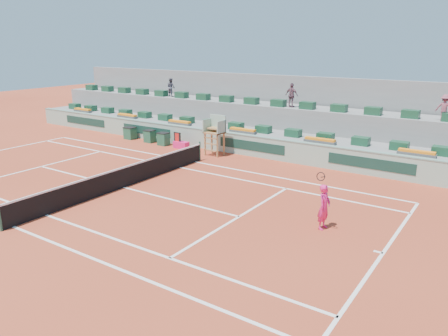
# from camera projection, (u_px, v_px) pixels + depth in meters

# --- Properties ---
(ground) EXTENTS (90.00, 90.00, 0.00)m
(ground) POSITION_uv_depth(u_px,v_px,m) (124.00, 187.00, 20.46)
(ground) COLOR #9F351E
(ground) RESTS_ON ground
(seating_tier_lower) EXTENTS (36.00, 4.00, 1.20)m
(seating_tier_lower) POSITION_uv_depth(u_px,v_px,m) (243.00, 136.00, 28.82)
(seating_tier_lower) COLOR gray
(seating_tier_lower) RESTS_ON ground
(seating_tier_upper) EXTENTS (36.00, 2.40, 2.60)m
(seating_tier_upper) POSITION_uv_depth(u_px,v_px,m) (256.00, 122.00, 29.90)
(seating_tier_upper) COLOR gray
(seating_tier_upper) RESTS_ON ground
(stadium_back_wall) EXTENTS (36.00, 0.40, 4.40)m
(stadium_back_wall) POSITION_uv_depth(u_px,v_px,m) (267.00, 106.00, 30.92)
(stadium_back_wall) COLOR gray
(stadium_back_wall) RESTS_ON ground
(player_bag) EXTENTS (1.02, 0.45, 0.45)m
(player_bag) POSITION_uv_depth(u_px,v_px,m) (181.00, 145.00, 27.97)
(player_bag) COLOR #F11F73
(player_bag) RESTS_ON ground
(spectator_left) EXTENTS (0.78, 0.67, 1.37)m
(spectator_left) POSITION_uv_depth(u_px,v_px,m) (171.00, 87.00, 32.99)
(spectator_left) COLOR #4A4956
(spectator_left) RESTS_ON seating_tier_upper
(spectator_mid) EXTENTS (0.93, 0.49, 1.51)m
(spectator_mid) POSITION_uv_depth(u_px,v_px,m) (292.00, 95.00, 27.38)
(spectator_mid) COLOR #754E5C
(spectator_mid) RESTS_ON seating_tier_upper
(spectator_right) EXTENTS (0.93, 0.59, 1.36)m
(spectator_right) POSITION_uv_depth(u_px,v_px,m) (444.00, 108.00, 22.69)
(spectator_right) COLOR #8C4656
(spectator_right) RESTS_ON seating_tier_upper
(court_lines) EXTENTS (23.89, 11.09, 0.01)m
(court_lines) POSITION_uv_depth(u_px,v_px,m) (124.00, 187.00, 20.46)
(court_lines) COLOR white
(court_lines) RESTS_ON ground
(tennis_net) EXTENTS (0.10, 11.97, 1.10)m
(tennis_net) POSITION_uv_depth(u_px,v_px,m) (123.00, 177.00, 20.32)
(tennis_net) COLOR black
(tennis_net) RESTS_ON ground
(advertising_hoarding) EXTENTS (36.00, 0.34, 1.26)m
(advertising_hoarding) POSITION_uv_depth(u_px,v_px,m) (225.00, 142.00, 27.04)
(advertising_hoarding) COLOR #8FB49F
(advertising_hoarding) RESTS_ON ground
(umpire_chair) EXTENTS (1.10, 0.90, 2.40)m
(umpire_chair) POSITION_uv_depth(u_px,v_px,m) (215.00, 130.00, 26.00)
(umpire_chair) COLOR olive
(umpire_chair) RESTS_ON ground
(seat_row_lower) EXTENTS (32.90, 0.60, 0.44)m
(seat_row_lower) POSITION_uv_depth(u_px,v_px,m) (236.00, 126.00, 27.87)
(seat_row_lower) COLOR #17452B
(seat_row_lower) RESTS_ON seating_tier_lower
(seat_row_upper) EXTENTS (32.90, 0.60, 0.44)m
(seat_row_upper) POSITION_uv_depth(u_px,v_px,m) (252.00, 101.00, 29.00)
(seat_row_upper) COLOR #17452B
(seat_row_upper) RESTS_ON seating_tier_upper
(flower_planters) EXTENTS (26.80, 0.36, 0.28)m
(flower_planters) POSITION_uv_depth(u_px,v_px,m) (210.00, 127.00, 28.07)
(flower_planters) COLOR #505050
(flower_planters) RESTS_ON seating_tier_lower
(drink_cooler_a) EXTENTS (0.71, 0.61, 0.84)m
(drink_cooler_a) POSITION_uv_depth(u_px,v_px,m) (163.00, 139.00, 28.78)
(drink_cooler_a) COLOR #1A5037
(drink_cooler_a) RESTS_ON ground
(drink_cooler_b) EXTENTS (0.68, 0.59, 0.84)m
(drink_cooler_b) POSITION_uv_depth(u_px,v_px,m) (150.00, 136.00, 29.62)
(drink_cooler_b) COLOR #1A5037
(drink_cooler_b) RESTS_ON ground
(drink_cooler_c) EXTENTS (0.77, 0.66, 0.84)m
(drink_cooler_c) POSITION_uv_depth(u_px,v_px,m) (130.00, 133.00, 30.65)
(drink_cooler_c) COLOR #1A5037
(drink_cooler_c) RESTS_ON ground
(towel_rack) EXTENTS (0.54, 0.09, 1.03)m
(towel_rack) POSITION_uv_depth(u_px,v_px,m) (177.00, 139.00, 27.92)
(towel_rack) COLOR black
(towel_rack) RESTS_ON ground
(tennis_player) EXTENTS (0.43, 0.88, 2.28)m
(tennis_player) POSITION_uv_depth(u_px,v_px,m) (324.00, 207.00, 15.73)
(tennis_player) COLOR #F11F73
(tennis_player) RESTS_ON ground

